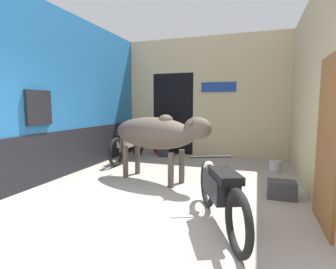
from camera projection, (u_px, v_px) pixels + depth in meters
name	position (u px, v px, depth m)	size (l,w,h in m)	color
ground_plane	(123.00, 229.00, 3.19)	(30.00, 30.00, 0.00)	#9E9389
wall_left_shopfront	(80.00, 98.00, 6.08)	(0.25, 4.91, 3.44)	#236BAD
wall_back_with_doorway	(192.00, 105.00, 8.04)	(4.66, 0.93, 3.44)	#C6B289
wall_right_with_door	(315.00, 93.00, 4.48)	(0.22, 4.91, 3.44)	#C6B289
cow	(157.00, 133.00, 5.09)	(2.26, 1.18, 1.33)	#4C4238
motorcycle_near	(220.00, 191.00, 3.22)	(0.91, 1.84, 0.79)	black
motorcycle_far	(128.00, 144.00, 6.97)	(0.58, 2.00, 0.81)	black
shopkeeper_seated	(165.00, 136.00, 7.60)	(0.41, 0.33, 1.14)	#282833
plastic_stool	(159.00, 147.00, 7.94)	(0.34, 0.34, 0.41)	red
crate	(281.00, 190.00, 4.22)	(0.44, 0.32, 0.28)	#38383D
bucket	(275.00, 167.00, 5.83)	(0.26, 0.26, 0.26)	#A8A8B2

